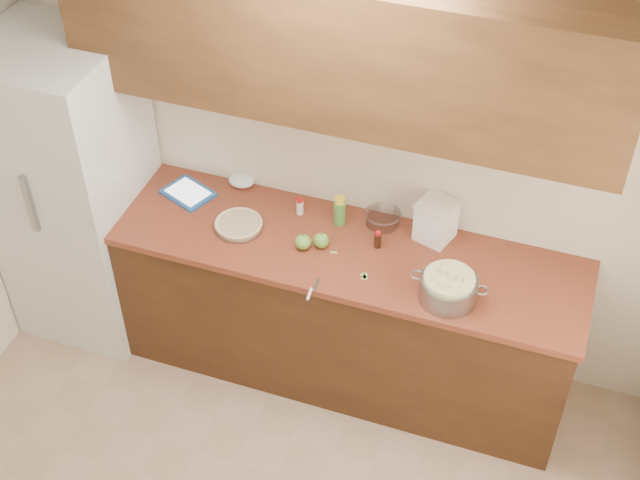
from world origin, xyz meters
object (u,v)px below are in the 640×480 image
(flour_canister, at_px, (436,220))
(tablet, at_px, (188,193))
(colander, at_px, (448,288))
(pie, at_px, (239,225))

(flour_canister, distance_m, tablet, 1.34)
(colander, distance_m, tablet, 1.52)
(pie, height_order, colander, colander)
(pie, relative_size, flour_canister, 1.12)
(tablet, bearing_deg, colander, 10.91)
(colander, xyz_separation_m, tablet, (-1.49, 0.30, -0.06))
(pie, bearing_deg, flour_canister, 15.20)
(colander, bearing_deg, pie, 173.06)
(pie, height_order, tablet, pie)
(colander, bearing_deg, flour_canister, 111.83)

